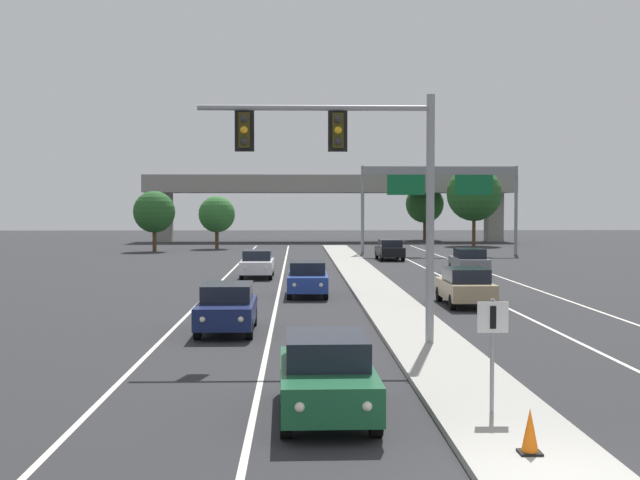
{
  "coord_description": "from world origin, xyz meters",
  "views": [
    {
      "loc": [
        -3.84,
        -12.03,
        4.14
      ],
      "look_at": [
        -3.2,
        10.98,
        3.2
      ],
      "focal_mm": 47.16,
      "sensor_mm": 36.0,
      "label": 1
    }
  ],
  "objects_px": {
    "traffic_cone_median_nose": "(530,432)",
    "tree_far_left_b": "(217,214)",
    "car_receding_grey": "(469,261)",
    "car_oncoming_blue": "(307,278)",
    "car_receding_tan": "(465,286)",
    "tree_far_right_c": "(425,204)",
    "median_sign_post": "(492,339)",
    "tree_far_right_b": "(474,194)",
    "car_receding_black": "(390,249)",
    "car_oncoming_white": "(257,263)",
    "car_oncoming_green": "(326,374)",
    "tree_far_left_a": "(154,212)",
    "car_oncoming_navy": "(227,307)",
    "overhead_signal_mast": "(357,166)"
  },
  "relations": [
    {
      "from": "car_oncoming_white",
      "to": "median_sign_post",
      "type": "bearing_deg",
      "value": -79.45
    },
    {
      "from": "car_receding_grey",
      "to": "car_receding_black",
      "type": "bearing_deg",
      "value": 103.34
    },
    {
      "from": "car_receding_black",
      "to": "tree_far_left_a",
      "type": "relative_size",
      "value": 0.82
    },
    {
      "from": "car_receding_grey",
      "to": "tree_far_left_b",
      "type": "relative_size",
      "value": 0.88
    },
    {
      "from": "car_receding_grey",
      "to": "tree_far_right_b",
      "type": "relative_size",
      "value": 0.55
    },
    {
      "from": "car_oncoming_green",
      "to": "traffic_cone_median_nose",
      "type": "bearing_deg",
      "value": -44.64
    },
    {
      "from": "car_oncoming_white",
      "to": "tree_far_left_b",
      "type": "relative_size",
      "value": 0.88
    },
    {
      "from": "car_receding_black",
      "to": "traffic_cone_median_nose",
      "type": "xyz_separation_m",
      "value": [
        -3.35,
        -50.5,
        -0.31
      ]
    },
    {
      "from": "car_receding_tan",
      "to": "traffic_cone_median_nose",
      "type": "distance_m",
      "value": 21.44
    },
    {
      "from": "tree_far_right_c",
      "to": "tree_far_right_b",
      "type": "relative_size",
      "value": 0.81
    },
    {
      "from": "car_oncoming_white",
      "to": "tree_far_left_a",
      "type": "height_order",
      "value": "tree_far_left_a"
    },
    {
      "from": "car_oncoming_green",
      "to": "tree_far_right_c",
      "type": "distance_m",
      "value": 86.59
    },
    {
      "from": "car_oncoming_white",
      "to": "tree_far_right_b",
      "type": "relative_size",
      "value": 0.54
    },
    {
      "from": "car_receding_tan",
      "to": "traffic_cone_median_nose",
      "type": "height_order",
      "value": "car_receding_tan"
    },
    {
      "from": "car_oncoming_navy",
      "to": "car_oncoming_white",
      "type": "xyz_separation_m",
      "value": [
        0.01,
        20.89,
        0.0
      ]
    },
    {
      "from": "car_oncoming_green",
      "to": "car_receding_black",
      "type": "bearing_deg",
      "value": 82.17
    },
    {
      "from": "car_receding_grey",
      "to": "car_receding_tan",
      "type": "bearing_deg",
      "value": -102.23
    },
    {
      "from": "car_receding_tan",
      "to": "tree_far_right_c",
      "type": "height_order",
      "value": "tree_far_right_c"
    },
    {
      "from": "car_oncoming_blue",
      "to": "tree_far_left_a",
      "type": "xyz_separation_m",
      "value": [
        -13.42,
        38.15,
        2.77
      ]
    },
    {
      "from": "tree_far_left_b",
      "to": "car_receding_grey",
      "type": "bearing_deg",
      "value": -59.91
    },
    {
      "from": "car_oncoming_blue",
      "to": "tree_far_left_a",
      "type": "bearing_deg",
      "value": 109.38
    },
    {
      "from": "car_oncoming_navy",
      "to": "car_receding_black",
      "type": "bearing_deg",
      "value": 75.51
    },
    {
      "from": "median_sign_post",
      "to": "car_receding_grey",
      "type": "xyz_separation_m",
      "value": [
        6.59,
        34.1,
        -0.77
      ]
    },
    {
      "from": "median_sign_post",
      "to": "tree_far_right_b",
      "type": "xyz_separation_m",
      "value": [
        14.67,
        70.84,
        3.8
      ]
    },
    {
      "from": "overhead_signal_mast",
      "to": "car_receding_tan",
      "type": "distance_m",
      "value": 12.32
    },
    {
      "from": "car_receding_tan",
      "to": "tree_far_right_b",
      "type": "height_order",
      "value": "tree_far_right_b"
    },
    {
      "from": "car_oncoming_navy",
      "to": "overhead_signal_mast",
      "type": "bearing_deg",
      "value": -38.66
    },
    {
      "from": "car_receding_grey",
      "to": "tree_far_right_c",
      "type": "bearing_deg",
      "value": 84.25
    },
    {
      "from": "overhead_signal_mast",
      "to": "car_oncoming_white",
      "type": "bearing_deg",
      "value": 99.47
    },
    {
      "from": "median_sign_post",
      "to": "tree_far_left_a",
      "type": "bearing_deg",
      "value": 105.4
    },
    {
      "from": "tree_far_left_b",
      "to": "traffic_cone_median_nose",
      "type": "bearing_deg",
      "value": -80.43
    },
    {
      "from": "tree_far_left_a",
      "to": "tree_far_right_c",
      "type": "height_order",
      "value": "tree_far_right_c"
    },
    {
      "from": "tree_far_right_b",
      "to": "car_oncoming_blue",
      "type": "bearing_deg",
      "value": -110.34
    },
    {
      "from": "car_receding_grey",
      "to": "car_oncoming_blue",
      "type": "bearing_deg",
      "value": -130.23
    },
    {
      "from": "car_receding_tan",
      "to": "car_receding_black",
      "type": "distance_m",
      "value": 29.31
    },
    {
      "from": "car_oncoming_blue",
      "to": "car_receding_grey",
      "type": "distance_m",
      "value": 15.27
    },
    {
      "from": "car_oncoming_green",
      "to": "car_oncoming_white",
      "type": "height_order",
      "value": "same"
    },
    {
      "from": "tree_far_right_c",
      "to": "median_sign_post",
      "type": "bearing_deg",
      "value": -97.83
    },
    {
      "from": "car_oncoming_white",
      "to": "traffic_cone_median_nose",
      "type": "distance_m",
      "value": 35.6
    },
    {
      "from": "car_receding_tan",
      "to": "tree_far_left_a",
      "type": "bearing_deg",
      "value": 115.3
    },
    {
      "from": "tree_far_right_c",
      "to": "tree_far_right_b",
      "type": "distance_m",
      "value": 15.11
    },
    {
      "from": "car_oncoming_white",
      "to": "car_oncoming_green",
      "type": "bearing_deg",
      "value": -84.9
    },
    {
      "from": "overhead_signal_mast",
      "to": "traffic_cone_median_nose",
      "type": "height_order",
      "value": "overhead_signal_mast"
    },
    {
      "from": "car_oncoming_blue",
      "to": "tree_far_right_b",
      "type": "height_order",
      "value": "tree_far_right_b"
    },
    {
      "from": "overhead_signal_mast",
      "to": "car_receding_grey",
      "type": "relative_size",
      "value": 1.6
    },
    {
      "from": "car_oncoming_navy",
      "to": "traffic_cone_median_nose",
      "type": "relative_size",
      "value": 6.05
    },
    {
      "from": "car_oncoming_white",
      "to": "tree_far_left_b",
      "type": "xyz_separation_m",
      "value": [
        -5.44,
        32.89,
        2.5
      ]
    },
    {
      "from": "car_receding_tan",
      "to": "tree_far_right_b",
      "type": "xyz_separation_m",
      "value": [
        11.46,
        52.34,
        4.56
      ]
    },
    {
      "from": "median_sign_post",
      "to": "car_receding_black",
      "type": "bearing_deg",
      "value": 86.01
    },
    {
      "from": "traffic_cone_median_nose",
      "to": "tree_far_left_b",
      "type": "height_order",
      "value": "tree_far_left_b"
    }
  ]
}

